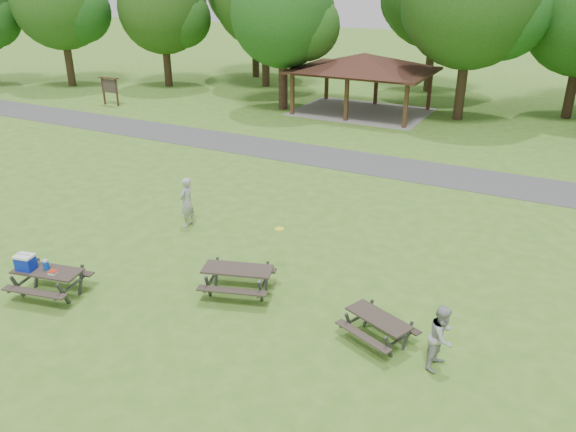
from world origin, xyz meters
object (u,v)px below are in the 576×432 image
at_px(picnic_table_middle, 238,274).
at_px(frisbee_thrower, 187,202).
at_px(frisbee_catcher, 442,337).
at_px(picnic_table_near, 41,271).

distance_m(picnic_table_middle, frisbee_thrower, 5.19).
xyz_separation_m(picnic_table_middle, frisbee_catcher, (5.85, -0.56, 0.18)).
bearing_deg(picnic_table_near, frisbee_catcher, 10.81).
height_order(picnic_table_near, frisbee_catcher, frisbee_catcher).
distance_m(picnic_table_near, frisbee_catcher, 10.89).
distance_m(frisbee_thrower, frisbee_catcher, 10.63).
xyz_separation_m(picnic_table_near, frisbee_catcher, (10.70, 2.04, 0.04)).
xyz_separation_m(picnic_table_near, picnic_table_middle, (4.84, 2.60, -0.14)).
bearing_deg(picnic_table_middle, frisbee_catcher, -5.46).
bearing_deg(frisbee_catcher, frisbee_thrower, 80.50).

